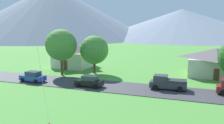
{
  "coord_description": "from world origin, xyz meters",
  "views": [
    {
      "loc": [
        6.52,
        -2.81,
        9.58
      ],
      "look_at": [
        -1.15,
        17.72,
        6.09
      ],
      "focal_mm": 39.59,
      "sensor_mm": 36.0,
      "label": 1
    }
  ],
  "objects_px": {
    "house_leftmost": "(216,62)",
    "pickup_truck_charcoal_west_side": "(167,82)",
    "tree_left_of_center": "(61,45)",
    "parked_car_black_west_end": "(89,81)",
    "tree_center": "(94,50)",
    "parked_car_blue_east_end": "(33,77)",
    "house_right_center": "(74,55)"
  },
  "relations": [
    {
      "from": "parked_car_black_west_end",
      "to": "parked_car_blue_east_end",
      "type": "bearing_deg",
      "value": -178.41
    },
    {
      "from": "house_leftmost",
      "to": "tree_center",
      "type": "height_order",
      "value": "tree_center"
    },
    {
      "from": "tree_center",
      "to": "parked_car_black_west_end",
      "type": "height_order",
      "value": "tree_center"
    },
    {
      "from": "house_leftmost",
      "to": "pickup_truck_charcoal_west_side",
      "type": "relative_size",
      "value": 1.9
    },
    {
      "from": "parked_car_black_west_end",
      "to": "pickup_truck_charcoal_west_side",
      "type": "relative_size",
      "value": 0.8
    },
    {
      "from": "house_right_center",
      "to": "parked_car_black_west_end",
      "type": "bearing_deg",
      "value": -53.43
    },
    {
      "from": "pickup_truck_charcoal_west_side",
      "to": "tree_left_of_center",
      "type": "bearing_deg",
      "value": 169.84
    },
    {
      "from": "house_right_center",
      "to": "tree_center",
      "type": "distance_m",
      "value": 8.68
    },
    {
      "from": "house_leftmost",
      "to": "pickup_truck_charcoal_west_side",
      "type": "distance_m",
      "value": 14.39
    },
    {
      "from": "tree_center",
      "to": "parked_car_blue_east_end",
      "type": "distance_m",
      "value": 12.42
    },
    {
      "from": "house_right_center",
      "to": "tree_left_of_center",
      "type": "height_order",
      "value": "tree_left_of_center"
    },
    {
      "from": "house_right_center",
      "to": "tree_left_of_center",
      "type": "relative_size",
      "value": 0.91
    },
    {
      "from": "parked_car_blue_east_end",
      "to": "tree_center",
      "type": "bearing_deg",
      "value": 56.53
    },
    {
      "from": "parked_car_black_west_end",
      "to": "pickup_truck_charcoal_west_side",
      "type": "distance_m",
      "value": 11.51
    },
    {
      "from": "tree_center",
      "to": "parked_car_black_west_end",
      "type": "bearing_deg",
      "value": -69.81
    },
    {
      "from": "tree_left_of_center",
      "to": "parked_car_black_west_end",
      "type": "relative_size",
      "value": 2.01
    },
    {
      "from": "house_right_center",
      "to": "pickup_truck_charcoal_west_side",
      "type": "relative_size",
      "value": 1.47
    },
    {
      "from": "tree_center",
      "to": "pickup_truck_charcoal_west_side",
      "type": "distance_m",
      "value": 16.69
    },
    {
      "from": "house_leftmost",
      "to": "parked_car_black_west_end",
      "type": "xyz_separation_m",
      "value": [
        -18.11,
        -15.14,
        -1.75
      ]
    },
    {
      "from": "tree_center",
      "to": "pickup_truck_charcoal_west_side",
      "type": "xyz_separation_m",
      "value": [
        14.75,
        -7.01,
        -3.46
      ]
    },
    {
      "from": "parked_car_black_west_end",
      "to": "tree_center",
      "type": "bearing_deg",
      "value": 110.19
    },
    {
      "from": "house_right_center",
      "to": "tree_center",
      "type": "bearing_deg",
      "value": -33.51
    },
    {
      "from": "tree_left_of_center",
      "to": "pickup_truck_charcoal_west_side",
      "type": "distance_m",
      "value": 20.61
    },
    {
      "from": "parked_car_black_west_end",
      "to": "pickup_truck_charcoal_west_side",
      "type": "height_order",
      "value": "pickup_truck_charcoal_west_side"
    },
    {
      "from": "tree_left_of_center",
      "to": "pickup_truck_charcoal_west_side",
      "type": "relative_size",
      "value": 1.6
    },
    {
      "from": "parked_car_blue_east_end",
      "to": "pickup_truck_charcoal_west_side",
      "type": "relative_size",
      "value": 0.81
    },
    {
      "from": "pickup_truck_charcoal_west_side",
      "to": "house_leftmost",
      "type": "bearing_deg",
      "value": 61.16
    },
    {
      "from": "parked_car_blue_east_end",
      "to": "pickup_truck_charcoal_west_side",
      "type": "height_order",
      "value": "pickup_truck_charcoal_west_side"
    },
    {
      "from": "tree_center",
      "to": "parked_car_blue_east_end",
      "type": "xyz_separation_m",
      "value": [
        -6.55,
        -9.9,
        -3.65
      ]
    },
    {
      "from": "tree_left_of_center",
      "to": "pickup_truck_charcoal_west_side",
      "type": "xyz_separation_m",
      "value": [
        19.79,
        -3.55,
        -4.52
      ]
    },
    {
      "from": "house_leftmost",
      "to": "parked_car_blue_east_end",
      "type": "xyz_separation_m",
      "value": [
        -28.2,
        -15.42,
        -1.75
      ]
    },
    {
      "from": "pickup_truck_charcoal_west_side",
      "to": "parked_car_blue_east_end",
      "type": "bearing_deg",
      "value": -172.27
    }
  ]
}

